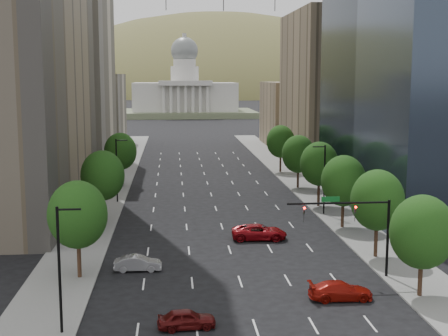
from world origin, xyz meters
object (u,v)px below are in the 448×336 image
object	(u,v)px
car_silver	(138,263)
capitol	(185,96)
car_red_near	(341,291)
traffic_signal	(361,221)
car_maroon	(187,319)
car_red_far	(259,232)

from	to	relation	value
car_silver	capitol	bearing A→B (deg)	-1.74
car_red_near	traffic_signal	bearing A→B (deg)	-31.19
car_red_near	car_maroon	bearing A→B (deg)	110.99
car_red_near	car_maroon	xyz separation A→B (m)	(-12.37, -4.73, -0.04)
traffic_signal	car_red_far	world-z (taller)	traffic_signal
car_maroon	traffic_signal	bearing A→B (deg)	-62.93
car_silver	car_red_far	xyz separation A→B (m)	(12.58, 9.94, 0.12)
traffic_signal	car_silver	size ratio (longest dim) A/B	2.11
car_red_far	capitol	bearing A→B (deg)	4.22
capitol	traffic_signal	bearing A→B (deg)	-87.26
traffic_signal	car_maroon	size ratio (longest dim) A/B	2.21
car_red_near	car_silver	world-z (taller)	car_red_near
car_maroon	car_red_near	bearing A→B (deg)	-74.30
car_red_near	car_maroon	size ratio (longest dim) A/B	1.24
car_maroon	car_silver	world-z (taller)	car_silver
car_maroon	capitol	bearing A→B (deg)	-6.44
capitol	car_silver	bearing A→B (deg)	-92.39
capitol	car_red_far	world-z (taller)	capitol
car_silver	car_red_far	size ratio (longest dim) A/B	0.72
traffic_signal	car_silver	bearing A→B (deg)	169.05
car_red_far	traffic_signal	bearing A→B (deg)	-149.90
traffic_signal	car_maroon	xyz separation A→B (m)	(-15.41, -9.74, -4.47)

